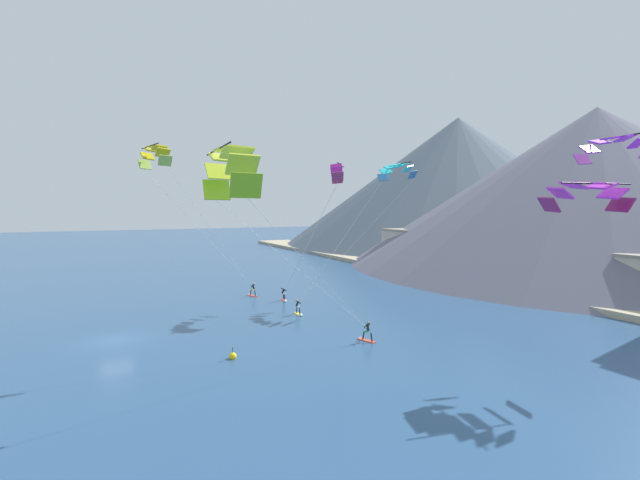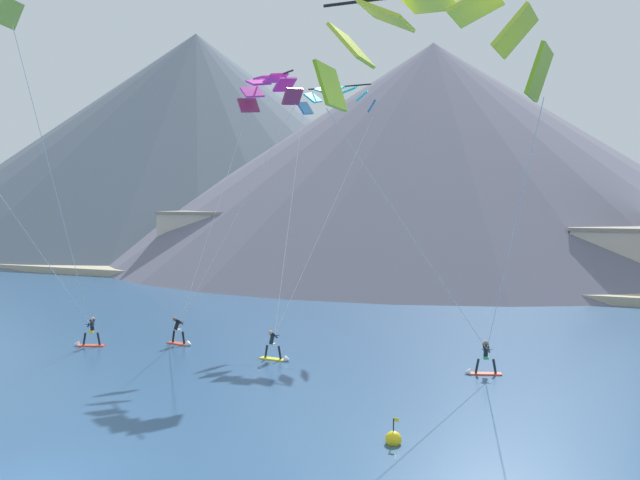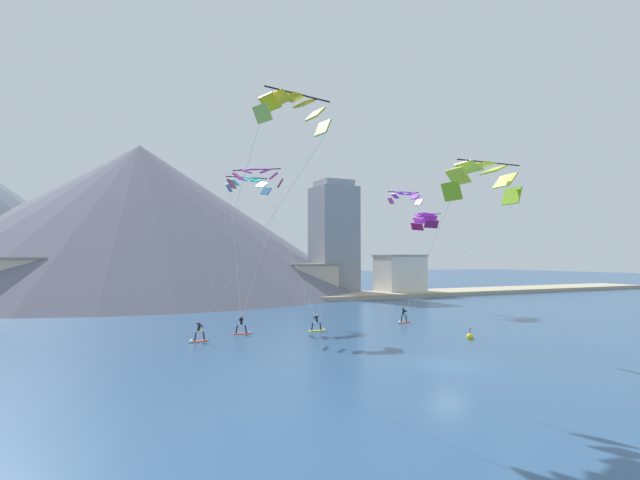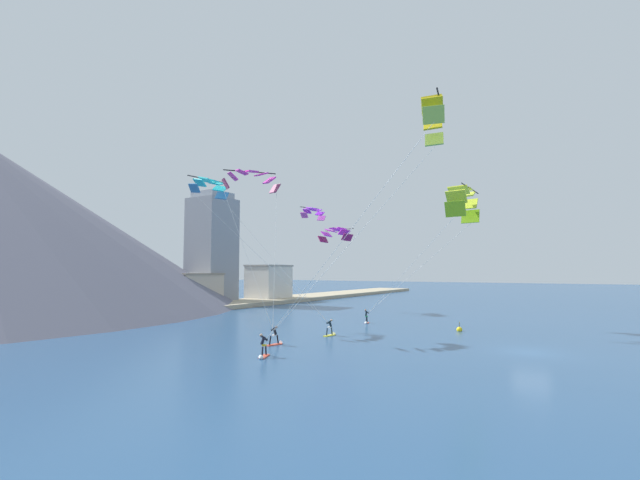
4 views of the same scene
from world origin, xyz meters
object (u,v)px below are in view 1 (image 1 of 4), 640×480
object	(u,v)px
race_marker_buoy	(233,356)
parafoil_kite_near_lead	(336,172)
kitesurfer_near_lead	(284,297)
kitesurfer_mid_center	(299,311)
parafoil_kite_distant_low_drift	(587,192)
parafoil_kite_near_trail	(231,168)
kitesurfer_near_trail	(365,335)
parafoil_kite_distant_high_outer	(612,146)
kitesurfer_far_left	(252,292)
parafoil_kite_mid_center	(396,171)
parafoil_kite_far_left	(156,155)

from	to	relation	value
race_marker_buoy	parafoil_kite_near_lead	bearing A→B (deg)	129.82
race_marker_buoy	kitesurfer_near_lead	bearing A→B (deg)	146.57
kitesurfer_mid_center	parafoil_kite_distant_low_drift	xyz separation A→B (m)	(20.91, 11.73, 11.21)
parafoil_kite_near_trail	parafoil_kite_distant_low_drift	world-z (taller)	parafoil_kite_near_trail
kitesurfer_near_trail	kitesurfer_mid_center	xyz separation A→B (m)	(-10.03, -1.31, -0.01)
kitesurfer_near_lead	parafoil_kite_distant_high_outer	distance (m)	33.85
kitesurfer_near_lead	parafoil_kite_distant_low_drift	bearing A→B (deg)	20.93
kitesurfer_near_lead	kitesurfer_far_left	distance (m)	5.12
parafoil_kite_near_trail	kitesurfer_far_left	bearing A→B (deg)	158.77
kitesurfer_mid_center	parafoil_kite_mid_center	distance (m)	20.06
kitesurfer_near_trail	race_marker_buoy	world-z (taller)	kitesurfer_near_trail
kitesurfer_mid_center	kitesurfer_near_trail	bearing A→B (deg)	7.43
kitesurfer_near_lead	kitesurfer_mid_center	xyz separation A→B (m)	(6.65, -1.18, -0.02)
kitesurfer_near_lead	kitesurfer_mid_center	size ratio (longest dim) A/B	1.01
kitesurfer_near_lead	parafoil_kite_far_left	xyz separation A→B (m)	(-0.97, -13.35, 15.45)
kitesurfer_far_left	parafoil_kite_distant_high_outer	size ratio (longest dim) A/B	0.34
parafoil_kite_near_lead	parafoil_kite_mid_center	distance (m)	7.28
parafoil_kite_near_lead	parafoil_kite_far_left	xyz separation A→B (m)	(-3.71, -18.64, 1.19)
kitesurfer_near_trail	kitesurfer_mid_center	distance (m)	10.12
parafoil_kite_mid_center	race_marker_buoy	size ratio (longest dim) A/B	14.42
parafoil_kite_near_trail	parafoil_kite_mid_center	bearing A→B (deg)	118.94
parafoil_kite_near_lead	kitesurfer_far_left	bearing A→B (deg)	-133.50
parafoil_kite_near_trail	race_marker_buoy	distance (m)	13.12
race_marker_buoy	kitesurfer_mid_center	bearing A→B (deg)	134.80
parafoil_kite_near_trail	parafoil_kite_distant_high_outer	world-z (taller)	parafoil_kite_distant_high_outer
kitesurfer_near_lead	kitesurfer_near_trail	xyz separation A→B (m)	(16.68, 0.13, -0.01)
parafoil_kite_near_lead	kitesurfer_near_trail	bearing A→B (deg)	-20.31
kitesurfer_near_trail	parafoil_kite_far_left	size ratio (longest dim) A/B	0.11
parafoil_kite_far_left	race_marker_buoy	xyz separation A→B (m)	(16.86, 2.86, -15.75)
kitesurfer_far_left	parafoil_kite_distant_high_outer	bearing A→B (deg)	27.60
parafoil_kite_mid_center	parafoil_kite_distant_low_drift	size ratio (longest dim) A/B	2.31
kitesurfer_far_left	parafoil_kite_near_trail	distance (m)	26.48
parafoil_kite_distant_low_drift	parafoil_kite_mid_center	bearing A→B (deg)	175.46
kitesurfer_near_lead	kitesurfer_far_left	size ratio (longest dim) A/B	1.01
kitesurfer_near_lead	parafoil_kite_near_lead	distance (m)	15.45
parafoil_kite_near_lead	parafoil_kite_distant_low_drift	bearing A→B (deg)	11.95
kitesurfer_far_left	parafoil_kite_distant_low_drift	world-z (taller)	parafoil_kite_distant_low_drift
parafoil_kite_distant_low_drift	parafoil_kite_distant_high_outer	bearing A→B (deg)	97.82
kitesurfer_mid_center	parafoil_kite_near_trail	distance (m)	19.10
kitesurfer_near_lead	parafoil_kite_distant_low_drift	distance (m)	31.56
parafoil_kite_mid_center	kitesurfer_near_lead	bearing A→B (deg)	-109.06
parafoil_kite_near_trail	race_marker_buoy	size ratio (longest dim) A/B	12.96
parafoil_kite_mid_center	parafoil_kite_far_left	distance (m)	26.29
parafoil_kite_near_trail	parafoil_kite_distant_high_outer	distance (m)	26.91
parafoil_kite_distant_high_outer	kitesurfer_near_lead	bearing A→B (deg)	-152.41
kitesurfer_mid_center	race_marker_buoy	xyz separation A→B (m)	(9.24, -9.30, -0.28)
kitesurfer_near_trail	parafoil_kite_mid_center	bearing A→B (deg)	135.31
parafoil_kite_near_lead	parafoil_kite_mid_center	world-z (taller)	parafoil_kite_mid_center
parafoil_kite_far_left	parafoil_kite_distant_low_drift	xyz separation A→B (m)	(28.54, 23.89, -4.26)
parafoil_kite_near_trail	parafoil_kite_far_left	size ratio (longest dim) A/B	0.85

